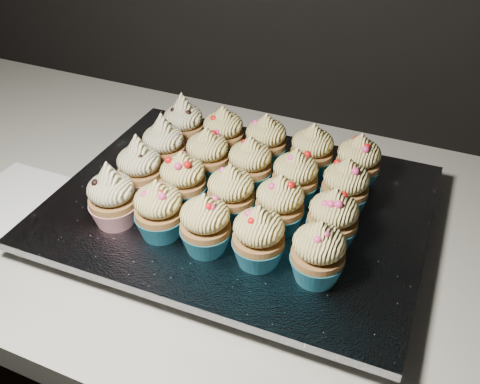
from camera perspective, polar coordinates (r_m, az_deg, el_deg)
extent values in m
cube|color=beige|center=(0.76, 6.54, -5.20)|extent=(2.44, 0.64, 0.04)
cube|color=white|center=(0.85, -22.38, -1.20)|extent=(0.17, 0.17, 0.00)
cube|color=black|center=(0.75, 0.00, -2.39)|extent=(0.47, 0.36, 0.02)
cube|color=silver|center=(0.74, 0.00, -1.37)|extent=(0.51, 0.40, 0.01)
cone|color=maroon|center=(0.71, -13.20, -2.16)|extent=(0.06, 0.06, 0.03)
ellipsoid|color=beige|center=(0.69, -13.63, 0.31)|extent=(0.06, 0.06, 0.04)
cone|color=beige|center=(0.67, -13.96, 2.23)|extent=(0.03, 0.03, 0.03)
cone|color=#1B677F|center=(0.68, -8.45, -3.44)|extent=(0.06, 0.06, 0.03)
ellipsoid|color=#F7DB7D|center=(0.66, -8.74, -0.91)|extent=(0.06, 0.06, 0.04)
cone|color=#F7DB7D|center=(0.65, -8.93, 0.72)|extent=(0.03, 0.03, 0.02)
cone|color=#1B677F|center=(0.66, -3.63, -5.01)|extent=(0.06, 0.06, 0.03)
ellipsoid|color=#F7DB7D|center=(0.63, -3.76, -2.42)|extent=(0.06, 0.06, 0.04)
cone|color=#F7DB7D|center=(0.62, -3.85, -0.76)|extent=(0.03, 0.03, 0.02)
cone|color=#1B677F|center=(0.64, 1.96, -6.39)|extent=(0.06, 0.06, 0.03)
ellipsoid|color=#F7DB7D|center=(0.61, 2.03, -3.78)|extent=(0.06, 0.06, 0.04)
cone|color=#F7DB7D|center=(0.60, 2.08, -2.09)|extent=(0.03, 0.03, 0.02)
cone|color=#1B677F|center=(0.62, 8.15, -8.00)|extent=(0.06, 0.06, 0.03)
ellipsoid|color=#F7DB7D|center=(0.60, 8.46, -5.40)|extent=(0.06, 0.06, 0.04)
cone|color=#F7DB7D|center=(0.58, 8.65, -3.72)|extent=(0.03, 0.03, 0.02)
cone|color=maroon|center=(0.76, -10.42, 0.93)|extent=(0.06, 0.06, 0.03)
ellipsoid|color=beige|center=(0.74, -10.74, 3.33)|extent=(0.06, 0.06, 0.04)
cone|color=beige|center=(0.72, -10.99, 5.19)|extent=(0.03, 0.03, 0.03)
cone|color=#1B677F|center=(0.73, -5.96, -0.24)|extent=(0.06, 0.06, 0.03)
ellipsoid|color=#F7DB7D|center=(0.71, -6.15, 2.22)|extent=(0.06, 0.06, 0.04)
cone|color=#F7DB7D|center=(0.70, -6.27, 3.79)|extent=(0.03, 0.03, 0.02)
cone|color=#1B677F|center=(0.70, -0.95, -1.72)|extent=(0.06, 0.06, 0.03)
ellipsoid|color=#F7DB7D|center=(0.68, -0.98, 0.80)|extent=(0.06, 0.06, 0.04)
cone|color=#F7DB7D|center=(0.67, -1.00, 2.41)|extent=(0.03, 0.03, 0.02)
cone|color=#1B677F|center=(0.69, 4.18, -2.87)|extent=(0.06, 0.06, 0.03)
ellipsoid|color=#F7DB7D|center=(0.66, 4.32, -0.33)|extent=(0.06, 0.06, 0.04)
cone|color=#F7DB7D|center=(0.65, 4.41, 1.30)|extent=(0.03, 0.03, 0.02)
cone|color=#1B677F|center=(0.67, 9.66, -4.38)|extent=(0.06, 0.06, 0.03)
ellipsoid|color=#F7DB7D|center=(0.65, 10.00, -1.84)|extent=(0.06, 0.06, 0.04)
cone|color=#F7DB7D|center=(0.63, 10.21, -0.20)|extent=(0.03, 0.03, 0.02)
cone|color=maroon|center=(0.80, -7.97, 3.34)|extent=(0.06, 0.06, 0.03)
ellipsoid|color=beige|center=(0.78, -8.20, 5.67)|extent=(0.06, 0.06, 0.04)
cone|color=beige|center=(0.77, -8.38, 7.46)|extent=(0.03, 0.03, 0.03)
cone|color=#1B677F|center=(0.78, -3.41, 2.46)|extent=(0.06, 0.06, 0.03)
ellipsoid|color=#F7DB7D|center=(0.76, -3.52, 4.85)|extent=(0.06, 0.06, 0.04)
cone|color=#F7DB7D|center=(0.74, -3.58, 6.36)|extent=(0.03, 0.03, 0.02)
cone|color=#1B677F|center=(0.76, 1.07, 1.46)|extent=(0.06, 0.06, 0.03)
ellipsoid|color=#F7DB7D|center=(0.74, 1.10, 3.89)|extent=(0.06, 0.06, 0.04)
cone|color=#F7DB7D|center=(0.72, 1.12, 5.43)|extent=(0.03, 0.03, 0.02)
cone|color=#1B677F|center=(0.73, 5.78, 0.08)|extent=(0.06, 0.06, 0.03)
ellipsoid|color=#F7DB7D|center=(0.71, 5.96, 2.54)|extent=(0.06, 0.06, 0.04)
cone|color=#F7DB7D|center=(0.70, 6.08, 4.10)|extent=(0.03, 0.03, 0.02)
cone|color=#1B677F|center=(0.73, 10.94, -0.97)|extent=(0.06, 0.06, 0.03)
ellipsoid|color=#F7DB7D|center=(0.70, 11.29, 1.48)|extent=(0.06, 0.06, 0.04)
cone|color=#F7DB7D|center=(0.69, 11.51, 3.05)|extent=(0.03, 0.03, 0.02)
cone|color=maroon|center=(0.85, -5.94, 5.71)|extent=(0.06, 0.06, 0.03)
ellipsoid|color=beige|center=(0.84, -6.10, 7.95)|extent=(0.06, 0.06, 0.04)
cone|color=beige|center=(0.82, -6.23, 9.67)|extent=(0.03, 0.03, 0.03)
cone|color=#1B677F|center=(0.83, -1.76, 4.90)|extent=(0.06, 0.06, 0.03)
ellipsoid|color=#F7DB7D|center=(0.81, -1.81, 7.19)|extent=(0.06, 0.06, 0.04)
cone|color=#F7DB7D|center=(0.80, -1.84, 8.63)|extent=(0.03, 0.03, 0.02)
cone|color=#1B677F|center=(0.81, 2.72, 4.01)|extent=(0.06, 0.06, 0.03)
ellipsoid|color=#F7DB7D|center=(0.79, 2.80, 6.34)|extent=(0.06, 0.06, 0.04)
cone|color=#F7DB7D|center=(0.78, 2.85, 7.80)|extent=(0.03, 0.03, 0.02)
cone|color=#1B677F|center=(0.79, 7.54, 2.88)|extent=(0.06, 0.06, 0.03)
ellipsoid|color=#F7DB7D|center=(0.77, 7.76, 5.23)|extent=(0.06, 0.06, 0.04)
cone|color=#F7DB7D|center=(0.76, 7.90, 6.71)|extent=(0.03, 0.03, 0.02)
cone|color=#1B677F|center=(0.78, 12.25, 1.70)|extent=(0.06, 0.06, 0.03)
ellipsoid|color=#F7DB7D|center=(0.76, 12.61, 4.06)|extent=(0.06, 0.06, 0.04)
cone|color=#F7DB7D|center=(0.75, 12.84, 5.55)|extent=(0.03, 0.03, 0.02)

